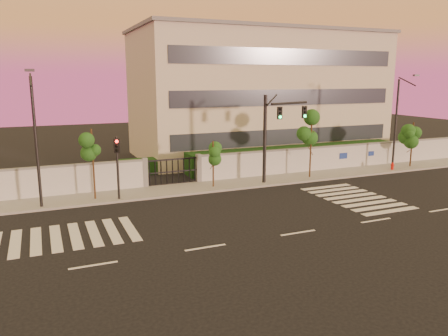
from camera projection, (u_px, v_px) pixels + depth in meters
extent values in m
plane|color=black|center=(298.00, 233.00, 22.03)|extent=(120.00, 120.00, 0.00)
cube|color=gray|center=(219.00, 185.00, 31.48)|extent=(60.00, 3.00, 0.15)
cube|color=#B9BCC1|center=(365.00, 156.00, 38.20)|extent=(31.00, 0.30, 2.00)
cube|color=slate|center=(366.00, 144.00, 37.99)|extent=(31.00, 0.36, 0.12)
cube|color=slate|center=(145.00, 173.00, 30.70)|extent=(0.35, 0.35, 2.20)
cube|color=slate|center=(199.00, 169.00, 32.24)|extent=(0.35, 0.35, 2.20)
cube|color=#0F3312|center=(296.00, 157.00, 38.37)|extent=(20.00, 2.00, 1.80)
cube|color=#0F3312|center=(155.00, 165.00, 36.08)|extent=(6.00, 1.50, 1.20)
cube|color=beige|center=(258.00, 95.00, 44.10)|extent=(24.00, 12.00, 12.00)
cube|color=#262D38|center=(288.00, 137.00, 39.38)|extent=(22.00, 0.08, 1.40)
cube|color=#262D38|center=(289.00, 97.00, 38.67)|extent=(22.00, 0.08, 1.40)
cube|color=#262D38|center=(290.00, 57.00, 37.97)|extent=(22.00, 0.08, 1.40)
cube|color=slate|center=(259.00, 32.00, 42.87)|extent=(24.40, 12.40, 0.30)
cube|color=silver|center=(15.00, 243.00, 20.61)|extent=(0.50, 4.00, 0.02)
cube|color=silver|center=(36.00, 241.00, 20.95)|extent=(0.50, 4.00, 0.02)
cube|color=silver|center=(56.00, 238.00, 21.30)|extent=(0.50, 4.00, 0.02)
cube|color=silver|center=(75.00, 235.00, 21.64)|extent=(0.50, 4.00, 0.02)
cube|color=silver|center=(94.00, 233.00, 21.99)|extent=(0.50, 4.00, 0.02)
cube|color=silver|center=(112.00, 231.00, 22.33)|extent=(0.50, 4.00, 0.02)
cube|color=silver|center=(130.00, 228.00, 22.68)|extent=(0.50, 4.00, 0.02)
cube|color=silver|center=(391.00, 211.00, 25.61)|extent=(4.00, 0.50, 0.02)
cube|color=silver|center=(380.00, 207.00, 26.42)|extent=(4.00, 0.50, 0.02)
cube|color=silver|center=(369.00, 203.00, 27.23)|extent=(4.00, 0.50, 0.02)
cube|color=silver|center=(360.00, 200.00, 28.05)|extent=(4.00, 0.50, 0.02)
cube|color=silver|center=(351.00, 196.00, 28.86)|extent=(4.00, 0.50, 0.02)
cube|color=silver|center=(342.00, 193.00, 29.67)|extent=(4.00, 0.50, 0.02)
cube|color=silver|center=(334.00, 190.00, 30.48)|extent=(4.00, 0.50, 0.02)
cube|color=silver|center=(326.00, 187.00, 31.29)|extent=(4.00, 0.50, 0.02)
cube|color=silver|center=(93.00, 265.00, 18.19)|extent=(2.00, 0.15, 0.01)
cube|color=silver|center=(205.00, 247.00, 20.11)|extent=(2.00, 0.15, 0.01)
cube|color=silver|center=(298.00, 233.00, 22.03)|extent=(2.00, 0.15, 0.01)
cube|color=silver|center=(376.00, 220.00, 23.94)|extent=(2.00, 0.15, 0.01)
cube|color=silver|center=(442.00, 210.00, 25.86)|extent=(2.00, 0.15, 0.01)
cylinder|color=#382314|center=(93.00, 165.00, 27.34)|extent=(0.11, 0.11, 4.61)
sphere|color=#244C15|center=(92.00, 144.00, 27.06)|extent=(1.01, 1.01, 1.01)
sphere|color=#244C15|center=(98.00, 154.00, 27.49)|extent=(0.77, 0.77, 0.77)
sphere|color=#244C15|center=(88.00, 152.00, 26.92)|extent=(0.74, 0.74, 0.74)
cylinder|color=#382314|center=(213.00, 165.00, 30.56)|extent=(0.11, 0.11, 3.39)
sphere|color=#244C15|center=(213.00, 151.00, 30.36)|extent=(0.99, 0.99, 0.99)
sphere|color=#244C15|center=(216.00, 157.00, 30.74)|extent=(0.76, 0.76, 0.76)
sphere|color=#244C15|center=(210.00, 156.00, 30.20)|extent=(0.72, 0.72, 0.72)
cylinder|color=#382314|center=(311.00, 147.00, 33.43)|extent=(0.13, 0.13, 5.06)
sphere|color=#244C15|center=(312.00, 127.00, 33.13)|extent=(1.16, 1.16, 1.16)
sphere|color=#244C15|center=(314.00, 136.00, 33.61)|extent=(0.89, 0.89, 0.89)
sphere|color=#244C15|center=(309.00, 134.00, 32.96)|extent=(0.84, 0.84, 0.84)
cylinder|color=#382314|center=(412.00, 145.00, 37.64)|extent=(0.13, 0.13, 3.98)
sphere|color=#244C15|center=(413.00, 131.00, 37.40)|extent=(1.15, 1.15, 1.15)
sphere|color=#244C15|center=(414.00, 138.00, 37.85)|extent=(0.88, 0.88, 0.88)
sphere|color=#244C15|center=(411.00, 136.00, 37.22)|extent=(0.83, 0.83, 0.83)
cylinder|color=black|center=(265.00, 140.00, 31.52)|extent=(0.25, 0.25, 6.51)
cylinder|color=black|center=(290.00, 103.00, 31.76)|extent=(3.81, 1.52, 0.17)
cube|color=black|center=(280.00, 113.00, 31.53)|extent=(0.37, 0.19, 0.95)
sphere|color=#0CF259|center=(280.00, 117.00, 31.49)|extent=(0.21, 0.21, 0.21)
cube|color=black|center=(304.00, 112.00, 32.33)|extent=(0.37, 0.19, 0.95)
sphere|color=#0CF259|center=(305.00, 116.00, 32.29)|extent=(0.21, 0.21, 0.21)
cylinder|color=black|center=(118.00, 169.00, 27.33)|extent=(0.15, 0.15, 4.12)
cube|color=black|center=(117.00, 146.00, 26.98)|extent=(0.32, 0.16, 0.82)
sphere|color=red|center=(117.00, 142.00, 26.83)|extent=(0.18, 0.18, 0.18)
cylinder|color=black|center=(36.00, 144.00, 25.31)|extent=(0.18, 0.18, 7.78)
cylinder|color=black|center=(30.00, 80.00, 23.78)|extent=(0.10, 1.86, 0.76)
cube|color=#3F3F44|center=(30.00, 70.00, 22.89)|extent=(0.49, 0.24, 0.15)
cylinder|color=black|center=(396.00, 126.00, 36.18)|extent=(0.17, 0.17, 7.60)
cylinder|color=black|center=(407.00, 81.00, 34.68)|extent=(0.10, 1.82, 0.74)
cube|color=#3F3F44|center=(416.00, 75.00, 33.82)|extent=(0.48, 0.24, 0.14)
cylinder|color=red|center=(392.00, 168.00, 36.56)|extent=(0.22, 0.22, 0.51)
cylinder|color=red|center=(392.00, 165.00, 36.49)|extent=(0.29, 0.29, 0.10)
sphere|color=red|center=(393.00, 163.00, 36.47)|extent=(0.18, 0.18, 0.18)
cylinder|color=red|center=(392.00, 167.00, 36.54)|extent=(0.30, 0.21, 0.10)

